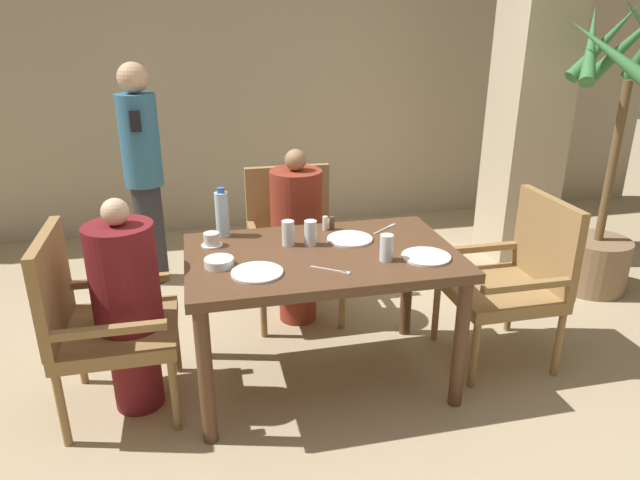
% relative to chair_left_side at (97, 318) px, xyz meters
% --- Properties ---
extents(ground_plane, '(16.00, 16.00, 0.00)m').
position_rel_chair_left_side_xyz_m(ground_plane, '(1.10, 0.00, -0.51)').
color(ground_plane, tan).
extents(wall_back, '(8.00, 0.06, 2.80)m').
position_rel_chair_left_side_xyz_m(wall_back, '(1.10, 2.61, 0.89)').
color(wall_back, tan).
rests_on(wall_back, ground_plane).
extents(pillar_stone, '(0.47, 0.47, 2.70)m').
position_rel_chair_left_side_xyz_m(pillar_stone, '(3.07, 1.42, 0.84)').
color(pillar_stone, '#BCAD8E').
rests_on(pillar_stone, ground_plane).
extents(dining_table, '(1.35, 0.85, 0.75)m').
position_rel_chair_left_side_xyz_m(dining_table, '(1.10, 0.00, 0.14)').
color(dining_table, brown).
rests_on(dining_table, ground_plane).
extents(chair_left_side, '(0.56, 0.56, 0.95)m').
position_rel_chair_left_side_xyz_m(chair_left_side, '(0.00, 0.00, 0.00)').
color(chair_left_side, olive).
rests_on(chair_left_side, ground_plane).
extents(diner_in_left_chair, '(0.32, 0.32, 1.10)m').
position_rel_chair_left_side_xyz_m(diner_in_left_chair, '(0.15, 0.00, 0.05)').
color(diner_in_left_chair, maroon).
rests_on(diner_in_left_chair, ground_plane).
extents(chair_far_side, '(0.56, 0.56, 0.95)m').
position_rel_chair_left_side_xyz_m(chair_far_side, '(1.10, 0.85, 0.00)').
color(chair_far_side, olive).
rests_on(chair_far_side, ground_plane).
extents(diner_in_far_chair, '(0.32, 0.32, 1.13)m').
position_rel_chair_left_side_xyz_m(diner_in_far_chair, '(1.10, 0.70, 0.07)').
color(diner_in_far_chair, maroon).
rests_on(diner_in_far_chair, ground_plane).
extents(chair_right_side, '(0.56, 0.56, 0.95)m').
position_rel_chair_left_side_xyz_m(chair_right_side, '(2.21, 0.00, 0.00)').
color(chair_right_side, olive).
rests_on(chair_right_side, ground_plane).
extents(standing_host, '(0.27, 0.30, 1.58)m').
position_rel_chair_left_side_xyz_m(standing_host, '(0.16, 1.52, 0.34)').
color(standing_host, '#2D2D33').
rests_on(standing_host, ground_plane).
extents(potted_palm, '(0.81, 0.84, 2.09)m').
position_rel_chair_left_side_xyz_m(potted_palm, '(3.27, 0.67, 0.24)').
color(potted_palm, '#896B4C').
rests_on(potted_palm, ground_plane).
extents(plate_main_left, '(0.24, 0.24, 0.01)m').
position_rel_chair_left_side_xyz_m(plate_main_left, '(1.59, -0.18, 0.24)').
color(plate_main_left, white).
rests_on(plate_main_left, dining_table).
extents(plate_main_right, '(0.24, 0.24, 0.01)m').
position_rel_chair_left_side_xyz_m(plate_main_right, '(1.29, 0.13, 0.24)').
color(plate_main_right, white).
rests_on(plate_main_right, dining_table).
extents(plate_dessert_center, '(0.24, 0.24, 0.01)m').
position_rel_chair_left_side_xyz_m(plate_dessert_center, '(0.76, -0.19, 0.24)').
color(plate_dessert_center, white).
rests_on(plate_dessert_center, dining_table).
extents(teacup_with_saucer, '(0.11, 0.11, 0.07)m').
position_rel_chair_left_side_xyz_m(teacup_with_saucer, '(0.57, 0.21, 0.27)').
color(teacup_with_saucer, white).
rests_on(teacup_with_saucer, dining_table).
extents(bowl_small, '(0.14, 0.14, 0.04)m').
position_rel_chair_left_side_xyz_m(bowl_small, '(0.59, -0.06, 0.26)').
color(bowl_small, white).
rests_on(bowl_small, dining_table).
extents(water_bottle, '(0.07, 0.07, 0.27)m').
position_rel_chair_left_side_xyz_m(water_bottle, '(0.64, 0.34, 0.36)').
color(water_bottle, silver).
rests_on(water_bottle, dining_table).
extents(glass_tall_near, '(0.06, 0.06, 0.13)m').
position_rel_chair_left_side_xyz_m(glass_tall_near, '(1.07, 0.11, 0.30)').
color(glass_tall_near, silver).
rests_on(glass_tall_near, dining_table).
extents(glass_tall_mid, '(0.06, 0.06, 0.13)m').
position_rel_chair_left_side_xyz_m(glass_tall_mid, '(0.96, 0.14, 0.30)').
color(glass_tall_mid, silver).
rests_on(glass_tall_mid, dining_table).
extents(glass_tall_far, '(0.06, 0.06, 0.13)m').
position_rel_chair_left_side_xyz_m(glass_tall_far, '(1.39, -0.17, 0.30)').
color(glass_tall_far, silver).
rests_on(glass_tall_far, dining_table).
extents(salt_shaker, '(0.03, 0.03, 0.08)m').
position_rel_chair_left_side_xyz_m(salt_shaker, '(1.20, 0.31, 0.28)').
color(salt_shaker, white).
rests_on(salt_shaker, dining_table).
extents(pepper_shaker, '(0.03, 0.03, 0.07)m').
position_rel_chair_left_side_xyz_m(pepper_shaker, '(1.23, 0.31, 0.28)').
color(pepper_shaker, '#4C3D2D').
rests_on(pepper_shaker, dining_table).
extents(fork_beside_plate, '(0.17, 0.13, 0.00)m').
position_rel_chair_left_side_xyz_m(fork_beside_plate, '(1.11, -0.23, 0.24)').
color(fork_beside_plate, silver).
rests_on(fork_beside_plate, dining_table).
extents(knife_beside_plate, '(0.17, 0.14, 0.00)m').
position_rel_chair_left_side_xyz_m(knife_beside_plate, '(1.53, 0.26, 0.24)').
color(knife_beside_plate, silver).
rests_on(knife_beside_plate, dining_table).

